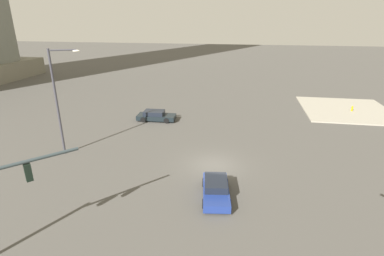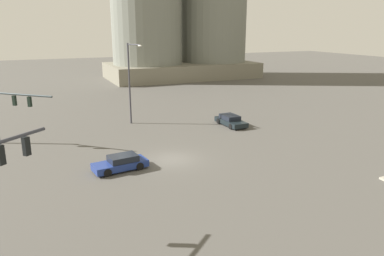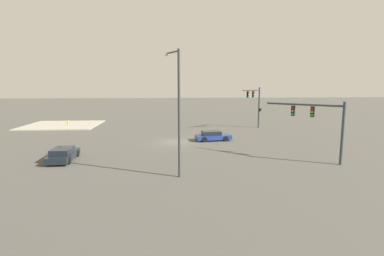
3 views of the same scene
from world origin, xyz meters
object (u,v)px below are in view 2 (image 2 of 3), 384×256
at_px(traffic_signal_near_corner, 10,106).
at_px(sedan_car_waiting_far, 231,121).
at_px(streetlamp_curved_arm, 131,79).
at_px(sedan_car_approaching, 121,163).

xyz_separation_m(traffic_signal_near_corner, sedan_car_waiting_far, (23.16, -1.99, -3.32)).
xyz_separation_m(streetlamp_curved_arm, sedan_car_waiting_far, (10.37, -5.45, -4.83)).
xyz_separation_m(traffic_signal_near_corner, streetlamp_curved_arm, (12.79, 3.46, 1.51)).
bearing_deg(sedan_car_approaching, traffic_signal_near_corner, -60.62).
bearing_deg(sedan_car_waiting_far, streetlamp_curved_arm, -119.73).
bearing_deg(streetlamp_curved_arm, sedan_car_approaching, -41.54).
bearing_deg(sedan_car_waiting_far, sedan_car_approaching, -61.93).
bearing_deg(sedan_car_approaching, sedan_car_waiting_far, -157.47).
xyz_separation_m(streetlamp_curved_arm, sedan_car_approaching, (-4.73, -14.19, -4.83)).
bearing_deg(traffic_signal_near_corner, sedan_car_approaching, -10.65).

